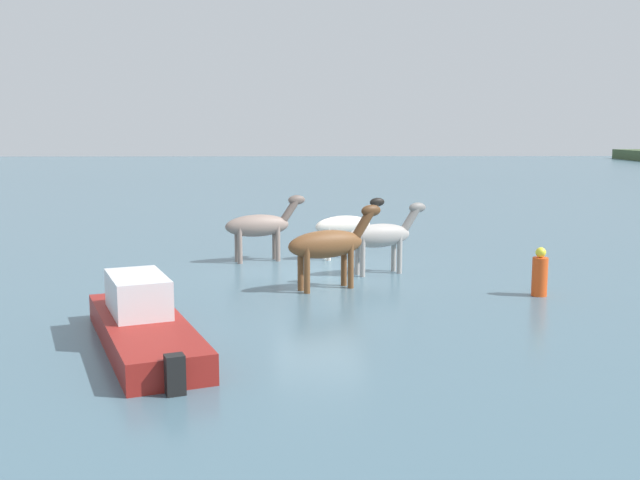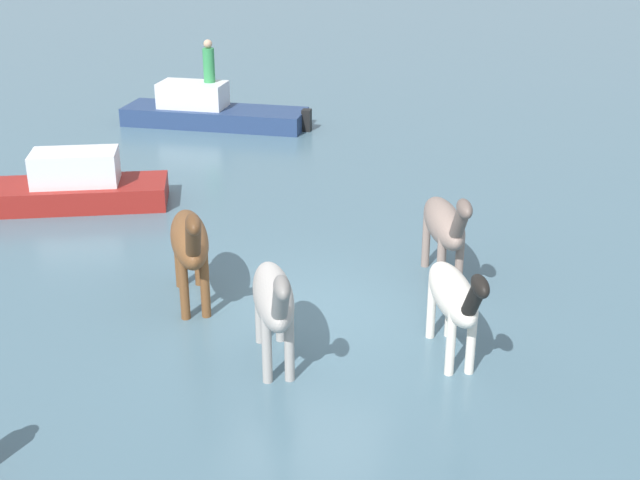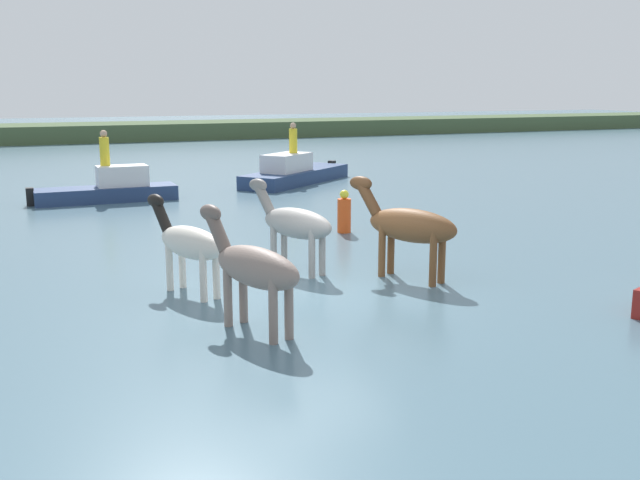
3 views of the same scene
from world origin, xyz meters
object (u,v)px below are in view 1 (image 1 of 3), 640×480
horse_gray_outer (382,236)px  buoy_channel_marker (540,274)px  horse_dark_mare (329,244)px  horse_dun_straggler (346,226)px  boat_launch_far (143,328)px  horse_pinto_flank (260,226)px

horse_gray_outer → buoy_channel_marker: horse_gray_outer is taller
horse_dark_mare → horse_dun_straggler: bearing=53.9°
horse_dark_mare → horse_dun_straggler: 4.32m
horse_dark_mare → boat_launch_far: size_ratio=0.48×
horse_pinto_flank → horse_gray_outer: 3.87m
horse_gray_outer → horse_dark_mare: bearing=-151.9°
horse_dun_straggler → boat_launch_far: size_ratio=0.44×
horse_dark_mare → horse_gray_outer: (-1.88, 1.45, -0.07)m
horse_dark_mare → horse_pinto_flank: (-3.82, -1.89, -0.05)m
horse_dun_straggler → buoy_channel_marker: (5.10, 4.23, -0.47)m
horse_gray_outer → horse_dun_straggler: (-2.40, -0.83, -0.05)m
horse_pinto_flank → horse_gray_outer: size_ratio=1.04×
horse_dark_mare → horse_pinto_flank: bearing=88.6°
horse_dark_mare → horse_pinto_flank: horse_dark_mare is taller
boat_launch_far → horse_pinto_flank: bearing=-32.4°
horse_pinto_flank → horse_gray_outer: bearing=-50.6°
horse_pinto_flank → buoy_channel_marker: (4.64, 6.75, -0.54)m
horse_gray_outer → horse_pinto_flank: bearing=125.7°
horse_dark_mare → horse_gray_outer: size_ratio=1.05×
horse_dark_mare → boat_launch_far: horse_dark_mare is taller
horse_dark_mare → horse_dun_straggler: (-4.28, 0.63, -0.12)m
horse_gray_outer → boat_launch_far: size_ratio=0.46×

